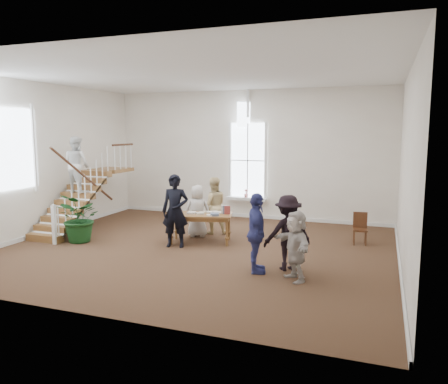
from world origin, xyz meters
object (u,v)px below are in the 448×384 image
at_px(woman_cluster_b, 288,233).
at_px(elderly_woman, 198,211).
at_px(person_yellow, 213,206).
at_px(library_table, 201,217).
at_px(police_officer, 175,211).
at_px(floor_plant, 81,218).
at_px(woman_cluster_c, 295,246).
at_px(woman_cluster_a, 256,233).
at_px(side_chair, 360,227).

bearing_deg(woman_cluster_b, elderly_woman, -67.48).
distance_m(elderly_woman, person_yellow, 0.59).
height_order(library_table, police_officer, police_officer).
distance_m(library_table, floor_plant, 3.35).
relative_size(library_table, woman_cluster_c, 1.28).
distance_m(woman_cluster_c, floor_plant, 6.31).
bearing_deg(person_yellow, woman_cluster_a, 95.45).
xyz_separation_m(person_yellow, woman_cluster_c, (3.12, -3.28, -0.12)).
xyz_separation_m(police_officer, woman_cluster_a, (2.62, -1.33, -0.09)).
xyz_separation_m(elderly_woman, woman_cluster_b, (3.12, -2.13, 0.08)).
bearing_deg(woman_cluster_c, police_officer, -150.39).
bearing_deg(elderly_woman, floor_plant, 16.01).
bearing_deg(side_chair, person_yellow, 177.67).
distance_m(elderly_woman, woman_cluster_c, 4.41).
xyz_separation_m(person_yellow, woman_cluster_a, (2.22, -3.08, 0.02)).
height_order(person_yellow, side_chair, person_yellow).
height_order(woman_cluster_b, woman_cluster_c, woman_cluster_b).
height_order(elderly_woman, woman_cluster_c, elderly_woman).
xyz_separation_m(library_table, woman_cluster_c, (3.06, -2.19, 0.01)).
bearing_deg(elderly_woman, police_officer, 69.86).
relative_size(library_table, person_yellow, 1.10).
relative_size(woman_cluster_a, floor_plant, 1.28).
bearing_deg(police_officer, woman_cluster_c, -36.63).
xyz_separation_m(police_officer, woman_cluster_b, (3.22, -0.88, -0.13)).
height_order(elderly_woman, woman_cluster_b, woman_cluster_b).
bearing_deg(library_table, floor_plant, -174.96).
distance_m(floor_plant, side_chair, 7.74).
height_order(police_officer, elderly_woman, police_officer).
height_order(elderly_woman, woman_cluster_a, woman_cluster_a).
bearing_deg(person_yellow, woman_cluster_c, 103.23).
relative_size(elderly_woman, side_chair, 1.76).
relative_size(elderly_woman, woman_cluster_a, 0.87).
xyz_separation_m(police_officer, floor_plant, (-2.70, -0.47, -0.29)).
distance_m(woman_cluster_b, woman_cluster_c, 0.72).
bearing_deg(elderly_woman, side_chair, 174.08).
relative_size(police_officer, woman_cluster_a, 1.11).
distance_m(person_yellow, woman_cluster_c, 4.53).
relative_size(police_officer, elderly_woman, 1.28).
distance_m(library_table, elderly_woman, 0.69).
xyz_separation_m(elderly_woman, floor_plant, (-2.80, -1.72, -0.08)).
bearing_deg(library_table, woman_cluster_c, -50.25).
bearing_deg(elderly_woman, library_table, 105.83).
bearing_deg(side_chair, woman_cluster_c, -113.32).
bearing_deg(woman_cluster_b, woman_cluster_a, 3.76).
height_order(woman_cluster_a, side_chair, woman_cluster_a).
distance_m(woman_cluster_c, side_chair, 3.73).
relative_size(elderly_woman, woman_cluster_c, 1.04).
distance_m(library_table, woman_cluster_c, 3.76).
bearing_deg(floor_plant, woman_cluster_b, -4.01).
xyz_separation_m(library_table, woman_cluster_a, (2.16, -1.99, 0.16)).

